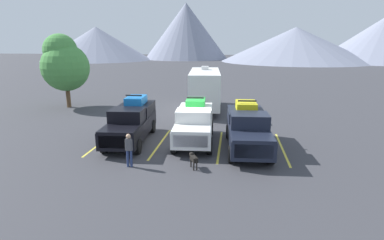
% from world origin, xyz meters
% --- Properties ---
extents(ground_plane, '(240.00, 240.00, 0.00)m').
position_xyz_m(ground_plane, '(0.00, 0.00, 0.00)').
color(ground_plane, '#38383D').
extents(pickup_truck_a, '(2.33, 5.88, 2.61)m').
position_xyz_m(pickup_truck_a, '(-3.52, -0.15, 1.17)').
color(pickup_truck_a, black).
rests_on(pickup_truck_a, ground).
extents(pickup_truck_b, '(2.40, 5.41, 2.52)m').
position_xyz_m(pickup_truck_b, '(0.19, 0.08, 1.16)').
color(pickup_truck_b, white).
rests_on(pickup_truck_b, ground).
extents(pickup_truck_c, '(2.44, 5.94, 2.52)m').
position_xyz_m(pickup_truck_c, '(3.21, -0.66, 1.16)').
color(pickup_truck_c, black).
rests_on(pickup_truck_c, ground).
extents(lot_stripe_a, '(0.12, 5.50, 0.01)m').
position_xyz_m(lot_stripe_a, '(-5.16, -0.50, 0.00)').
color(lot_stripe_a, gold).
rests_on(lot_stripe_a, ground).
extents(lot_stripe_b, '(0.12, 5.50, 0.01)m').
position_xyz_m(lot_stripe_b, '(-1.72, -0.50, 0.00)').
color(lot_stripe_b, gold).
rests_on(lot_stripe_b, ground).
extents(lot_stripe_c, '(0.12, 5.50, 0.01)m').
position_xyz_m(lot_stripe_c, '(1.72, -0.50, 0.00)').
color(lot_stripe_c, gold).
rests_on(lot_stripe_c, ground).
extents(lot_stripe_d, '(0.12, 5.50, 0.01)m').
position_xyz_m(lot_stripe_d, '(5.16, -0.50, 0.00)').
color(lot_stripe_d, gold).
rests_on(lot_stripe_d, ground).
extents(camper_trailer_a, '(3.00, 8.56, 3.63)m').
position_xyz_m(camper_trailer_a, '(-0.02, 8.81, 1.92)').
color(camper_trailer_a, white).
rests_on(camper_trailer_a, ground).
extents(person_a, '(0.36, 0.22, 1.61)m').
position_xyz_m(person_a, '(-2.35, -4.09, 0.93)').
color(person_a, navy).
rests_on(person_a, ground).
extents(dog, '(0.49, 0.80, 0.69)m').
position_xyz_m(dog, '(0.63, -3.83, 0.48)').
color(dog, black).
rests_on(dog, ground).
extents(tree_a, '(4.09, 4.09, 6.39)m').
position_xyz_m(tree_a, '(-12.23, 8.42, 3.88)').
color(tree_a, brown).
rests_on(tree_a, ground).
extents(mountain_ridge, '(117.83, 44.36, 17.64)m').
position_xyz_m(mountain_ridge, '(7.55, 79.82, 6.18)').
color(mountain_ridge, gray).
rests_on(mountain_ridge, ground).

